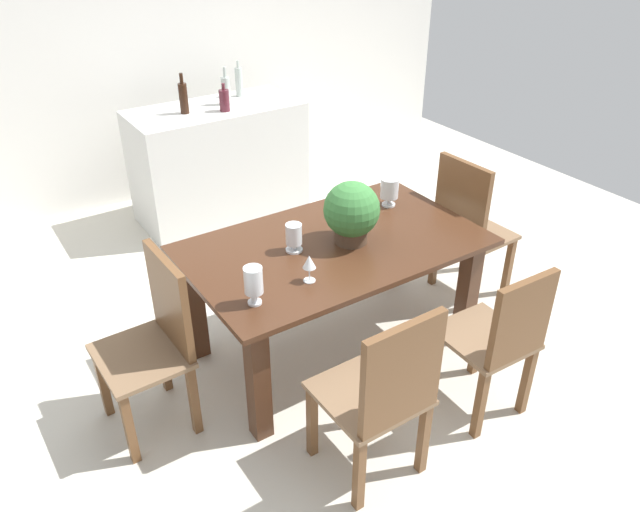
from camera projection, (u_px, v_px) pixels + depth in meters
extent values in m
plane|color=beige|center=(313.00, 326.00, 4.11)|extent=(7.04, 7.04, 0.00)
cube|color=white|center=(148.00, 51.00, 5.31)|extent=(6.40, 0.10, 2.60)
cube|color=#422616|center=(334.00, 245.00, 3.56)|extent=(1.71, 1.03, 0.03)
cube|color=#422616|center=(258.00, 382.00, 3.12)|extent=(0.10, 0.10, 0.72)
cube|color=#422616|center=(468.00, 292.00, 3.82)|extent=(0.10, 0.10, 0.72)
cube|color=#422616|center=(195.00, 306.00, 3.69)|extent=(0.10, 0.10, 0.72)
cube|color=#422616|center=(387.00, 239.00, 4.39)|extent=(0.10, 0.10, 0.72)
cube|color=brown|center=(103.00, 382.00, 3.32)|extent=(0.05, 0.05, 0.45)
cube|color=brown|center=(129.00, 428.00, 3.04)|extent=(0.05, 0.05, 0.45)
cube|color=brown|center=(163.00, 358.00, 3.49)|extent=(0.05, 0.05, 0.45)
cube|color=brown|center=(194.00, 400.00, 3.21)|extent=(0.05, 0.05, 0.45)
cube|color=brown|center=(141.00, 356.00, 3.14)|extent=(0.43, 0.49, 0.03)
cube|color=brown|center=(169.00, 301.00, 3.10)|extent=(0.05, 0.44, 0.51)
cube|color=brown|center=(374.00, 390.00, 3.26)|extent=(0.04, 0.04, 0.45)
cube|color=brown|center=(312.00, 421.00, 3.08)|extent=(0.04, 0.04, 0.45)
cube|color=brown|center=(423.00, 437.00, 2.99)|extent=(0.04, 0.04, 0.45)
cube|color=brown|center=(359.00, 474.00, 2.80)|extent=(0.04, 0.04, 0.45)
cube|color=brown|center=(369.00, 393.00, 2.91)|extent=(0.47, 0.47, 0.03)
cube|color=brown|center=(402.00, 374.00, 2.62)|extent=(0.43, 0.04, 0.52)
cube|color=brown|center=(477.00, 342.00, 3.61)|extent=(0.05, 0.05, 0.45)
cube|color=brown|center=(431.00, 362.00, 3.46)|extent=(0.05, 0.05, 0.45)
cube|color=brown|center=(527.00, 380.00, 3.33)|extent=(0.05, 0.05, 0.45)
cube|color=brown|center=(480.00, 404.00, 3.18)|extent=(0.05, 0.05, 0.45)
cube|color=brown|center=(484.00, 337.00, 3.27)|extent=(0.43, 0.47, 0.03)
cube|color=brown|center=(522.00, 320.00, 3.00)|extent=(0.39, 0.05, 0.47)
cube|color=brown|center=(508.00, 266.00, 4.33)|extent=(0.05, 0.05, 0.45)
cube|color=brown|center=(466.00, 244.00, 4.61)|extent=(0.05, 0.05, 0.45)
cube|color=brown|center=(476.00, 281.00, 4.17)|extent=(0.05, 0.05, 0.45)
cube|color=brown|center=(435.00, 257.00, 4.44)|extent=(0.05, 0.05, 0.45)
cube|color=brown|center=(475.00, 232.00, 4.27)|extent=(0.42, 0.48, 0.03)
cube|color=brown|center=(462.00, 202.00, 4.03)|extent=(0.06, 0.43, 0.55)
cylinder|color=#4C3828|center=(351.00, 235.00, 3.55)|extent=(0.19, 0.19, 0.09)
sphere|color=#387538|center=(352.00, 209.00, 3.46)|extent=(0.32, 0.32, 0.32)
sphere|color=#C64C56|center=(334.00, 208.00, 3.47)|extent=(0.05, 0.05, 0.05)
sphere|color=#C64C56|center=(337.00, 211.00, 3.42)|extent=(0.04, 0.04, 0.04)
sphere|color=#C64C56|center=(370.00, 205.00, 3.36)|extent=(0.04, 0.04, 0.04)
sphere|color=#C64C56|center=(371.00, 201.00, 3.53)|extent=(0.06, 0.06, 0.06)
cylinder|color=silver|center=(388.00, 204.00, 3.97)|extent=(0.09, 0.09, 0.01)
cylinder|color=silver|center=(389.00, 200.00, 3.96)|extent=(0.03, 0.03, 0.05)
cylinder|color=silver|center=(389.00, 188.00, 3.91)|extent=(0.12, 0.12, 0.13)
cylinder|color=silver|center=(255.00, 302.00, 3.04)|extent=(0.07, 0.07, 0.01)
cylinder|color=silver|center=(254.00, 297.00, 3.02)|extent=(0.03, 0.03, 0.05)
cylinder|color=silver|center=(253.00, 280.00, 2.97)|extent=(0.09, 0.09, 0.14)
cylinder|color=silver|center=(294.00, 250.00, 3.48)|extent=(0.10, 0.10, 0.01)
cylinder|color=silver|center=(294.00, 246.00, 3.46)|extent=(0.03, 0.03, 0.03)
cylinder|color=silver|center=(294.00, 234.00, 3.42)|extent=(0.09, 0.09, 0.12)
cylinder|color=silver|center=(309.00, 280.00, 3.21)|extent=(0.06, 0.06, 0.00)
cylinder|color=silver|center=(309.00, 274.00, 3.19)|extent=(0.01, 0.01, 0.08)
cone|color=silver|center=(309.00, 262.00, 3.15)|extent=(0.07, 0.07, 0.07)
cube|color=silver|center=(219.00, 162.00, 5.30)|extent=(1.41, 0.66, 0.97)
cylinder|color=#B2BFB7|center=(226.00, 91.00, 5.06)|extent=(0.07, 0.07, 0.22)
cylinder|color=#B2BFB7|center=(224.00, 72.00, 4.98)|extent=(0.02, 0.02, 0.08)
cylinder|color=#B2BFB7|center=(239.00, 82.00, 5.25)|extent=(0.06, 0.06, 0.24)
cylinder|color=#B2BFB7|center=(238.00, 64.00, 5.18)|extent=(0.02, 0.02, 0.06)
cylinder|color=#511E28|center=(224.00, 101.00, 4.92)|extent=(0.08, 0.08, 0.17)
cylinder|color=#511E28|center=(223.00, 87.00, 4.86)|extent=(0.03, 0.03, 0.05)
cylinder|color=black|center=(184.00, 99.00, 4.85)|extent=(0.07, 0.07, 0.24)
cylinder|color=black|center=(181.00, 78.00, 4.77)|extent=(0.03, 0.03, 0.08)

